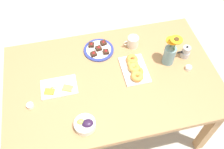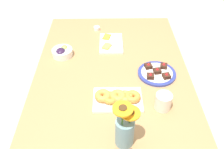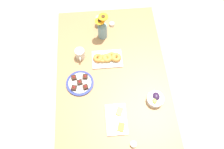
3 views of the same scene
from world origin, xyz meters
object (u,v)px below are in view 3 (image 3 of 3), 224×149
Objects in this scene: moka_pot at (99,21)px; jam_cup_honey at (134,144)px; flower_vase at (102,30)px; cheese_platter at (117,119)px; dessert_plate at (80,83)px; jam_cup_berry at (112,24)px; coffee_mug at (80,54)px; croissant_platter at (107,58)px; grape_bowl at (155,99)px; dining_table at (112,81)px.

jam_cup_honey is at bearing 8.82° from moka_pot.
flower_vase is at bearing -171.19° from jam_cup_honey.
flower_vase is (-0.86, -0.06, 0.08)m from cheese_platter.
cheese_platter is 1.06× the size of dessert_plate.
moka_pot is (-0.15, -0.02, -0.05)m from flower_vase.
jam_cup_honey is 1.00× the size of jam_cup_berry.
jam_cup_berry is at bearing 177.22° from cheese_platter.
coffee_mug is 0.93m from jam_cup_honey.
coffee_mug reaches higher than cheese_platter.
coffee_mug is 0.70m from cheese_platter.
cheese_platter is 0.97× the size of flower_vase.
flower_vase is at bearing -38.83° from jam_cup_berry.
dessert_plate is (0.23, -0.26, -0.01)m from croissant_platter.
grape_bowl is 0.90m from jam_cup_berry.
jam_cup_berry reaches higher than dining_table.
dessert_plate reaches higher than dining_table.
jam_cup_honey is at bearing 8.81° from flower_vase.
jam_cup_berry is 0.20× the size of dessert_plate.
dining_table is 33.33× the size of jam_cup_berry.
coffee_mug is at bearing -42.99° from jam_cup_berry.
moka_pot reaches higher than grape_bowl.
croissant_platter is (-0.44, -0.37, -0.01)m from grape_bowl.
cheese_platter reaches higher than jam_cup_berry.
croissant_platter and dessert_plate have the same top height.
coffee_mug is 0.80m from grape_bowl.
coffee_mug reaches higher than grape_bowl.
jam_cup_berry is (-0.99, 0.05, 0.01)m from cheese_platter.
moka_pot is at bearing -154.29° from grape_bowl.
croissant_platter is at bearing 6.46° from moka_pot.
jam_cup_berry is (-0.59, 0.05, 0.10)m from dining_table.
moka_pot is (-0.02, -0.13, 0.03)m from jam_cup_berry.
croissant_platter is 0.35m from dessert_plate.
dining_table is 0.39m from coffee_mug.
moka_pot reaches higher than coffee_mug.
dining_table is at bearing 7.03° from moka_pot.
cheese_platter is 0.92× the size of croissant_platter.
grape_bowl is at bearing 25.71° from moka_pot.
dessert_plate is (0.04, -0.29, 0.10)m from dining_table.
flower_vase is (-0.51, 0.24, 0.08)m from dessert_plate.
dining_table is 0.60m from jam_cup_berry.
dining_table is at bearing -169.38° from jam_cup_honey.
cheese_platter is 1.02m from moka_pot.
grape_bowl is 2.95× the size of jam_cup_berry.
coffee_mug is 0.88× the size of grape_bowl.
moka_pot is (-0.87, -0.42, 0.02)m from grape_bowl.
dessert_plate is 0.57m from flower_vase.
jam_cup_honey and jam_cup_berry have the same top height.
flower_vase reaches higher than jam_cup_honey.
grape_bowl is (0.50, 0.62, -0.02)m from coffee_mug.
moka_pot is at bearing -172.97° from dining_table.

